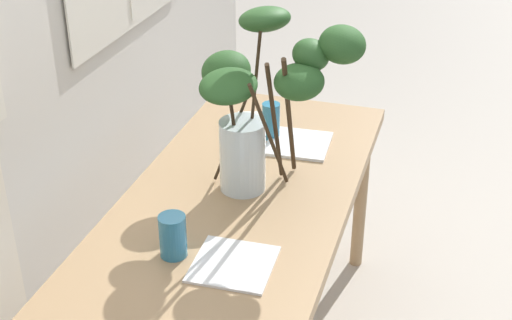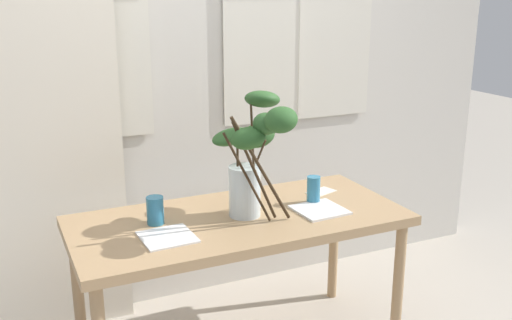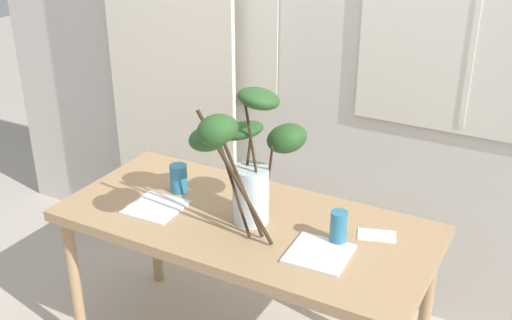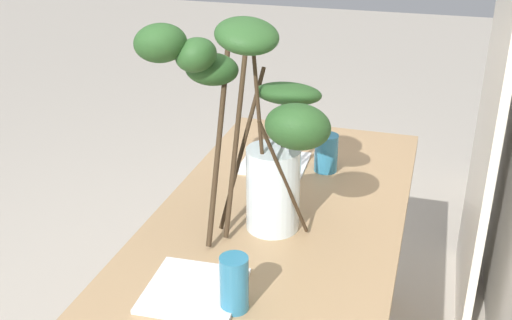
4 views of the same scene
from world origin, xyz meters
name	(u,v)px [view 3 (image 3 of 4)]	position (x,y,z in m)	size (l,w,h in m)	color
back_wall_with_windows	(325,4)	(0.00, 0.77, 1.49)	(4.14, 0.14, 2.97)	beige
curtain_sheer_side	(168,46)	(-0.79, 0.61, 1.23)	(0.78, 0.03, 2.47)	silver
dining_table	(245,234)	(0.00, 0.00, 0.66)	(1.57, 0.72, 0.74)	tan
vase_with_branches	(247,156)	(0.05, -0.05, 1.06)	(0.42, 0.58, 0.61)	silver
drinking_glass_blue_left	(179,178)	(-0.38, 0.07, 0.80)	(0.08, 0.08, 0.13)	teal
drinking_glass_blue_right	(338,227)	(0.41, 0.01, 0.81)	(0.07, 0.07, 0.14)	teal
plate_square_left	(156,207)	(-0.38, -0.11, 0.74)	(0.22, 0.22, 0.01)	white
plate_square_right	(319,254)	(0.38, -0.10, 0.74)	(0.23, 0.23, 0.01)	white
napkin_folded	(377,235)	(0.53, 0.13, 0.74)	(0.15, 0.09, 0.00)	silver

